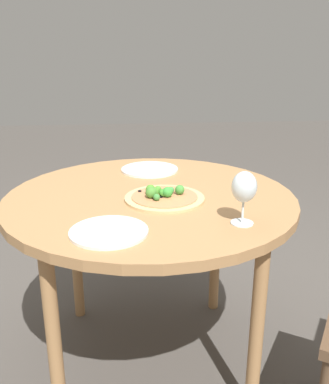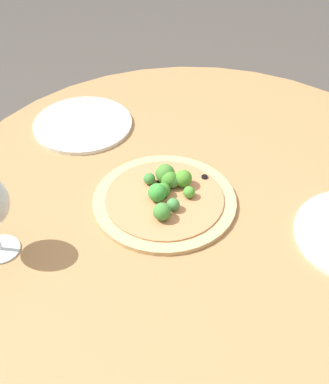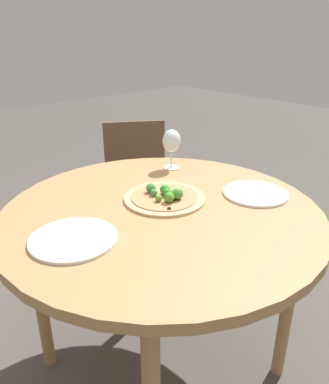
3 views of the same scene
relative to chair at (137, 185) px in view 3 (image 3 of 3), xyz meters
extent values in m
plane|color=#4C4742|center=(0.81, -0.52, -0.46)|extent=(12.00, 12.00, 0.00)
cylinder|color=#A87A4C|center=(0.81, -0.52, 0.29)|extent=(1.13, 1.13, 0.04)
cylinder|color=#A87A4C|center=(0.46, -0.87, -0.09)|extent=(0.05, 0.05, 0.73)
cylinder|color=#A87A4C|center=(0.46, -0.17, -0.09)|extent=(0.05, 0.05, 0.73)
cylinder|color=#A87A4C|center=(1.16, -0.17, -0.09)|extent=(0.05, 0.05, 0.73)
cube|color=brown|center=(0.05, -0.03, -0.04)|extent=(0.55, 0.55, 0.04)
cube|color=brown|center=(-0.10, 0.07, 0.18)|extent=(0.23, 0.34, 0.39)
cylinder|color=brown|center=(0.10, -0.27, -0.26)|extent=(0.04, 0.04, 0.40)
cylinder|color=brown|center=(0.29, 0.02, -0.26)|extent=(0.04, 0.04, 0.40)
cylinder|color=brown|center=(-0.18, -0.09, -0.26)|extent=(0.04, 0.04, 0.40)
cylinder|color=brown|center=(0.00, 0.20, -0.26)|extent=(0.04, 0.04, 0.40)
cylinder|color=tan|center=(0.76, -0.46, 0.31)|extent=(0.30, 0.30, 0.01)
cylinder|color=tan|center=(0.76, -0.46, 0.32)|extent=(0.25, 0.25, 0.00)
sphere|color=#3E843A|center=(0.79, -0.41, 0.34)|extent=(0.03, 0.03, 0.03)
sphere|color=#3F8E2F|center=(0.77, -0.46, 0.34)|extent=(0.03, 0.03, 0.03)
sphere|color=#438B37|center=(0.70, -0.48, 0.34)|extent=(0.04, 0.04, 0.04)
sphere|color=#4F8743|center=(0.80, -0.46, 0.34)|extent=(0.03, 0.03, 0.03)
sphere|color=#458A44|center=(0.73, -0.49, 0.34)|extent=(0.03, 0.03, 0.03)
sphere|color=#478432|center=(0.82, -0.44, 0.34)|extent=(0.04, 0.04, 0.04)
sphere|color=#45882C|center=(0.80, -0.46, 0.34)|extent=(0.04, 0.04, 0.04)
sphere|color=#4E912D|center=(0.81, -0.49, 0.34)|extent=(0.04, 0.04, 0.04)
sphere|color=#509A33|center=(0.78, -0.51, 0.34)|extent=(0.03, 0.03, 0.03)
sphere|color=green|center=(0.75, -0.45, 0.34)|extent=(0.04, 0.04, 0.04)
cylinder|color=black|center=(0.76, -0.46, 0.32)|extent=(0.01, 0.01, 0.00)
cylinder|color=black|center=(0.80, -0.44, 0.32)|extent=(0.01, 0.01, 0.00)
cylinder|color=black|center=(0.85, -0.52, 0.32)|extent=(0.01, 0.01, 0.00)
cylinder|color=black|center=(0.81, -0.46, 0.32)|extent=(0.01, 0.01, 0.00)
cylinder|color=black|center=(0.78, -0.45, 0.32)|extent=(0.01, 0.01, 0.00)
cylinder|color=silver|center=(0.53, -0.21, 0.31)|extent=(0.07, 0.07, 0.00)
cylinder|color=silver|center=(0.53, -0.21, 0.35)|extent=(0.01, 0.01, 0.07)
ellipsoid|color=silver|center=(0.53, -0.21, 0.44)|extent=(0.08, 0.08, 0.10)
cylinder|color=silver|center=(0.79, -0.86, 0.31)|extent=(0.26, 0.26, 0.01)
cylinder|color=silver|center=(0.96, -0.17, 0.31)|extent=(0.25, 0.25, 0.01)
camera|label=1|loc=(0.90, 1.06, 0.86)|focal=40.00mm
camera|label=2|loc=(-0.02, -0.74, 1.07)|focal=50.00mm
camera|label=3|loc=(1.70, -1.31, 0.90)|focal=35.00mm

